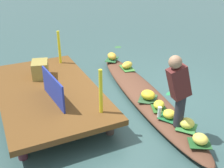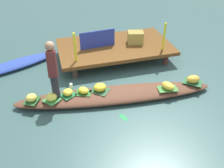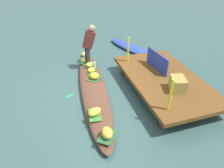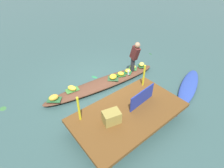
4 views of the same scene
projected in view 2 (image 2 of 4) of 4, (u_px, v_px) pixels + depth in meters
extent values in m
plane|color=#335250|center=(115.00, 98.00, 5.70)|extent=(40.00, 40.00, 0.00)
cube|color=brown|center=(115.00, 47.00, 7.06)|extent=(3.20, 1.80, 0.10)
cylinder|color=#46382F|center=(75.00, 72.00, 6.33)|extent=(0.14, 0.14, 0.32)
cylinder|color=#4E2A22|center=(166.00, 59.00, 6.89)|extent=(0.14, 0.14, 0.32)
cylinder|color=#47242B|center=(68.00, 48.00, 7.47)|extent=(0.14, 0.14, 0.32)
cylinder|color=brown|center=(146.00, 38.00, 8.03)|extent=(0.14, 0.14, 0.32)
ellipsoid|color=brown|center=(116.00, 95.00, 5.64)|extent=(4.58, 1.18, 0.21)
ellipsoid|color=#29429D|center=(14.00, 65.00, 6.78)|extent=(2.44, 1.38, 0.16)
cube|color=#285E34|center=(193.00, 82.00, 5.86)|extent=(0.51, 0.49, 0.01)
ellipsoid|color=gold|center=(193.00, 79.00, 5.81)|extent=(0.33, 0.25, 0.18)
cube|color=#2D5431|center=(100.00, 90.00, 5.60)|extent=(0.52, 0.51, 0.01)
ellipsoid|color=yellow|center=(100.00, 87.00, 5.55)|extent=(0.34, 0.32, 0.17)
cube|color=#1E6737|center=(68.00, 95.00, 5.46)|extent=(0.41, 0.40, 0.01)
ellipsoid|color=yellow|center=(68.00, 92.00, 5.42)|extent=(0.27, 0.27, 0.15)
cube|color=#3B8140|center=(52.00, 100.00, 5.31)|extent=(0.44, 0.44, 0.01)
ellipsoid|color=#E8E151|center=(51.00, 97.00, 5.27)|extent=(0.33, 0.33, 0.16)
cube|color=#3E7D35|center=(168.00, 89.00, 5.65)|extent=(0.48, 0.32, 0.01)
ellipsoid|color=gold|center=(168.00, 86.00, 5.60)|extent=(0.32, 0.38, 0.16)
cube|color=#2D6126|center=(84.00, 93.00, 5.52)|extent=(0.41, 0.36, 0.01)
ellipsoid|color=yellow|center=(83.00, 90.00, 5.48)|extent=(0.31, 0.31, 0.14)
cube|color=#225426|center=(32.00, 101.00, 5.29)|extent=(0.39, 0.41, 0.01)
ellipsoid|color=#F6DB53|center=(31.00, 98.00, 5.25)|extent=(0.29, 0.28, 0.16)
cylinder|color=#28282D|center=(55.00, 87.00, 5.25)|extent=(0.16, 0.16, 0.55)
cube|color=#53201E|center=(52.00, 64.00, 5.01)|extent=(0.22, 0.43, 0.58)
sphere|color=#9E7556|center=(50.00, 46.00, 4.89)|extent=(0.20, 0.20, 0.20)
cylinder|color=silver|center=(71.00, 87.00, 5.53)|extent=(0.07, 0.07, 0.19)
cube|color=navy|center=(97.00, 39.00, 6.78)|extent=(1.00, 0.12, 0.49)
cylinder|color=yellow|center=(75.00, 47.00, 6.08)|extent=(0.06, 0.06, 0.76)
cylinder|color=yellow|center=(164.00, 37.00, 6.60)|extent=(0.06, 0.06, 0.76)
cube|color=olive|center=(135.00, 37.00, 7.06)|extent=(0.51, 0.42, 0.34)
ellipsoid|color=#278648|center=(123.00, 117.00, 5.17)|extent=(0.20, 0.28, 0.01)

